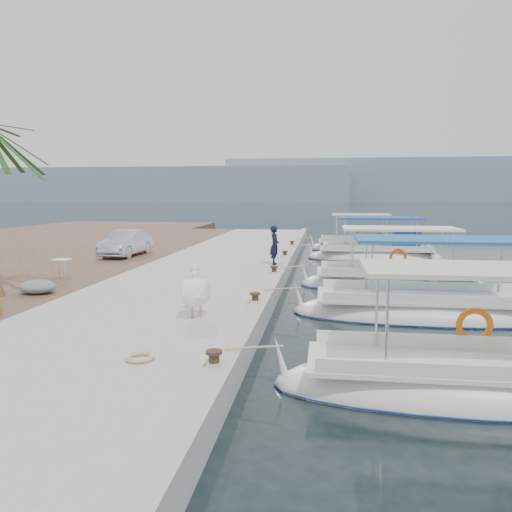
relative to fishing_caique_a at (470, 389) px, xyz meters
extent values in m
plane|color=black|center=(-3.97, 7.84, -0.13)|extent=(400.00, 400.00, 0.00)
cube|color=#A1A19C|center=(-6.97, 12.84, 0.12)|extent=(6.00, 40.00, 0.50)
cube|color=#A39F90|center=(-4.19, 12.84, 0.43)|extent=(0.44, 40.00, 0.12)
cube|color=#52362B|center=(-11.97, 12.84, 0.12)|extent=(4.00, 40.00, 0.50)
cube|color=#748AA0|center=(-63.97, 197.84, 6.87)|extent=(140.00, 40.00, 14.00)
cube|color=#748AA0|center=(36.03, 217.84, 8.87)|extent=(160.00, 40.00, 18.00)
ellipsoid|color=white|center=(-0.01, 0.00, -0.08)|extent=(6.73, 2.02, 1.30)
ellipsoid|color=navy|center=(-0.01, 0.00, -0.10)|extent=(6.76, 2.06, 0.22)
cube|color=white|center=(-0.01, 0.00, 0.42)|extent=(5.52, 1.74, 0.08)
cube|color=silver|center=(0.16, 0.00, 2.06)|extent=(4.04, 1.86, 0.08)
cylinder|color=silver|center=(-1.52, -0.76, 1.22)|extent=(0.05, 0.05, 1.60)
torus|color=orange|center=(0.29, 0.96, 0.87)|extent=(0.68, 0.12, 0.68)
ellipsoid|color=white|center=(0.47, 5.66, -0.08)|extent=(7.68, 2.46, 1.30)
ellipsoid|color=navy|center=(0.47, 5.66, -0.10)|extent=(7.72, 2.51, 0.22)
cube|color=white|center=(0.47, 5.66, 0.42)|extent=(6.30, 2.12, 0.08)
cube|color=#205DA2|center=(0.66, 5.66, 2.06)|extent=(4.61, 2.26, 0.08)
cylinder|color=silver|center=(-1.26, 4.73, 1.22)|extent=(0.05, 0.05, 1.60)
torus|color=orange|center=(0.77, 6.83, 0.87)|extent=(0.68, 0.12, 0.68)
ellipsoid|color=white|center=(0.03, 10.09, -0.08)|extent=(6.79, 2.25, 1.30)
ellipsoid|color=navy|center=(0.03, 10.09, -0.10)|extent=(6.83, 2.30, 0.22)
cube|color=white|center=(0.03, 10.09, 0.42)|extent=(5.57, 1.94, 0.08)
cube|color=white|center=(0.20, 10.09, 2.06)|extent=(4.08, 2.07, 0.08)
cylinder|color=silver|center=(-1.50, 9.25, 1.22)|extent=(0.05, 0.05, 1.60)
torus|color=orange|center=(0.33, 11.16, 0.87)|extent=(0.68, 0.12, 0.68)
ellipsoid|color=white|center=(0.16, 18.20, -0.08)|extent=(7.05, 2.38, 1.30)
ellipsoid|color=navy|center=(0.16, 18.20, -0.10)|extent=(7.09, 2.43, 0.22)
cube|color=white|center=(0.16, 18.20, 0.42)|extent=(5.78, 2.05, 0.08)
cube|color=#223EAA|center=(0.33, 18.20, 2.06)|extent=(4.23, 2.19, 0.08)
cylinder|color=silver|center=(-1.43, 17.30, 1.22)|extent=(0.05, 0.05, 1.60)
torus|color=orange|center=(0.46, 19.33, 0.87)|extent=(0.68, 0.12, 0.68)
cube|color=navy|center=(1.74, 18.20, 0.97)|extent=(1.20, 1.67, 1.00)
ellipsoid|color=white|center=(-0.47, 22.66, -0.08)|extent=(5.80, 2.25, 1.30)
ellipsoid|color=navy|center=(-0.47, 22.66, -0.10)|extent=(5.83, 2.30, 0.22)
cube|color=white|center=(-0.47, 22.66, 0.42)|extent=(4.75, 1.94, 0.08)
cube|color=beige|center=(-0.33, 22.66, 2.06)|extent=(3.48, 2.07, 0.08)
cylinder|color=silver|center=(-1.78, 21.82, 1.22)|extent=(0.05, 0.05, 1.60)
torus|color=orange|center=(-0.17, 23.73, 0.87)|extent=(0.68, 0.12, 0.68)
cylinder|color=black|center=(-4.32, -0.66, 0.52)|extent=(0.18, 0.18, 0.30)
cylinder|color=black|center=(-4.32, -0.66, 0.67)|extent=(0.28, 0.28, 0.05)
cylinder|color=black|center=(-4.32, 4.34, 0.52)|extent=(0.18, 0.18, 0.30)
cylinder|color=black|center=(-4.32, 4.34, 0.67)|extent=(0.28, 0.28, 0.05)
cylinder|color=black|center=(-4.32, 9.34, 0.52)|extent=(0.18, 0.18, 0.30)
cylinder|color=black|center=(-4.32, 9.34, 0.67)|extent=(0.28, 0.28, 0.05)
cylinder|color=black|center=(-4.32, 14.34, 0.52)|extent=(0.18, 0.18, 0.30)
cylinder|color=black|center=(-4.32, 14.34, 0.67)|extent=(0.28, 0.28, 0.05)
cylinder|color=black|center=(-4.32, 19.34, 0.52)|extent=(0.18, 0.18, 0.30)
cylinder|color=black|center=(-4.32, 19.34, 0.67)|extent=(0.28, 0.28, 0.05)
cylinder|color=tan|center=(-5.61, 2.72, 0.57)|extent=(0.06, 0.06, 0.38)
cylinder|color=tan|center=(-5.43, 2.78, 0.57)|extent=(0.06, 0.06, 0.38)
ellipsoid|color=white|center=(-5.52, 2.75, 0.99)|extent=(0.81, 1.03, 0.71)
cylinder|color=white|center=(-5.62, 3.06, 1.29)|extent=(0.25, 0.36, 0.38)
sphere|color=white|center=(-5.66, 3.16, 1.51)|extent=(0.23, 0.23, 0.23)
cone|color=#EAA566|center=(-5.77, 3.50, 1.40)|extent=(0.33, 0.69, 0.28)
imported|color=black|center=(-4.57, 12.01, 1.19)|extent=(0.45, 0.63, 1.63)
imported|color=#B0BAC9|center=(-11.91, 14.04, 0.99)|extent=(1.45, 3.76, 1.22)
ellipsoid|color=slate|center=(-10.94, 4.95, 0.57)|extent=(1.10, 0.90, 0.40)
cylinder|color=silver|center=(-11.61, 7.00, 0.72)|extent=(0.06, 0.06, 0.70)
cylinder|color=silver|center=(-11.21, 7.00, 0.72)|extent=(0.06, 0.06, 0.70)
cylinder|color=silver|center=(-11.61, 7.40, 0.72)|extent=(0.06, 0.06, 0.70)
cylinder|color=silver|center=(-11.21, 7.40, 0.72)|extent=(0.06, 0.06, 0.70)
cube|color=white|center=(-11.41, 7.20, 1.09)|extent=(0.55, 0.55, 0.03)
torus|color=#C6B284|center=(-5.74, -0.36, 0.42)|extent=(0.54, 0.54, 0.10)
camera|label=1|loc=(-2.51, -8.59, 3.31)|focal=35.00mm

